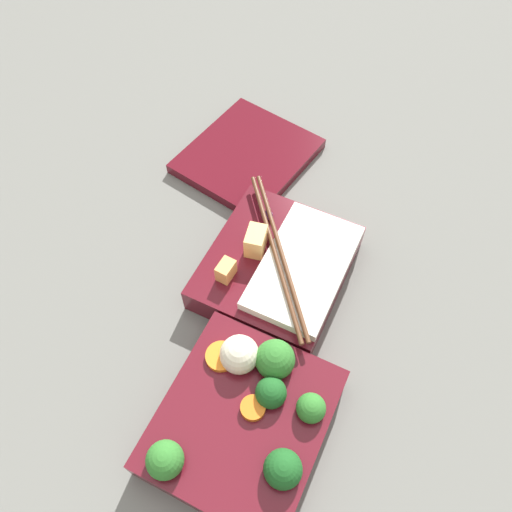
% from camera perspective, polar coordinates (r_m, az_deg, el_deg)
% --- Properties ---
extents(ground_plane, '(3.00, 3.00, 0.00)m').
position_cam_1_polar(ground_plane, '(0.55, 0.20, -10.67)').
color(ground_plane, slate).
extents(bento_tray_vegetable, '(0.17, 0.15, 0.07)m').
position_cam_1_polar(bento_tray_vegetable, '(0.50, -1.24, -17.87)').
color(bento_tray_vegetable, '#510F19').
rests_on(bento_tray_vegetable, ground_plane).
extents(bento_tray_rice, '(0.18, 0.15, 0.07)m').
position_cam_1_polar(bento_tray_rice, '(0.57, 2.74, -1.22)').
color(bento_tray_rice, '#510F19').
rests_on(bento_tray_rice, ground_plane).
extents(bento_lid, '(0.19, 0.18, 0.01)m').
position_cam_1_polar(bento_lid, '(0.70, -0.97, 11.37)').
color(bento_lid, '#510F19').
rests_on(bento_lid, ground_plane).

